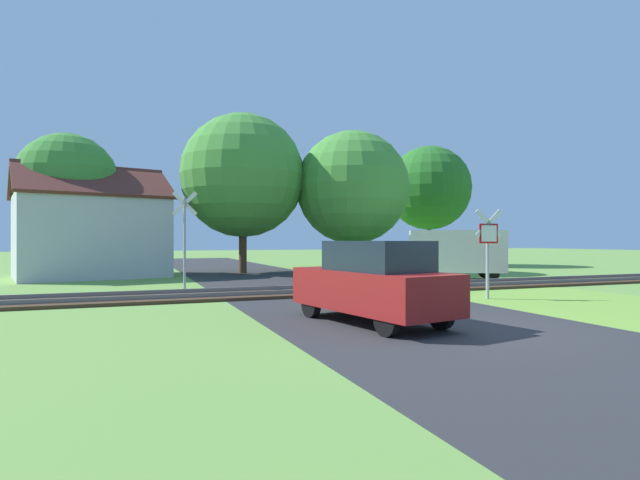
% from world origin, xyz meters
% --- Properties ---
extents(ground_plane, '(160.00, 160.00, 0.00)m').
position_xyz_m(ground_plane, '(0.00, 0.00, 0.00)').
color(ground_plane, '#6B9942').
extents(road_asphalt, '(6.61, 80.00, 0.01)m').
position_xyz_m(road_asphalt, '(0.00, 2.00, 0.00)').
color(road_asphalt, '#2D2D30').
rests_on(road_asphalt, ground).
extents(rail_track, '(60.00, 2.60, 0.22)m').
position_xyz_m(rail_track, '(0.00, 7.28, 0.06)').
color(rail_track, '#422D1E').
rests_on(rail_track, ground).
extents(stop_sign_near, '(0.87, 0.21, 2.74)m').
position_xyz_m(stop_sign_near, '(4.27, 3.79, 1.66)').
color(stop_sign_near, '#9E9EA5').
rests_on(stop_sign_near, ground).
extents(crossing_sign_far, '(0.86, 0.21, 3.52)m').
position_xyz_m(crossing_sign_far, '(-4.13, 9.48, 2.03)').
color(crossing_sign_far, '#9E9EA5').
rests_on(crossing_sign_far, ground).
extents(house, '(7.83, 6.81, 5.45)m').
position_xyz_m(house, '(-7.68, 18.00, 2.08)').
color(house, '#B7B7BC').
rests_on(house, ground).
extents(tree_center, '(6.70, 6.70, 8.66)m').
position_xyz_m(tree_center, '(-0.19, 18.24, 5.30)').
color(tree_center, '#513823').
rests_on(tree_center, ground).
extents(tree_far, '(5.92, 5.92, 8.44)m').
position_xyz_m(tree_far, '(13.86, 21.63, 5.48)').
color(tree_far, '#513823').
rests_on(tree_far, ground).
extents(tree_right, '(6.31, 6.31, 7.89)m').
position_xyz_m(tree_right, '(5.72, 16.84, 4.73)').
color(tree_right, '#513823').
rests_on(tree_right, ground).
extents(tree_left, '(4.75, 4.75, 7.00)m').
position_xyz_m(tree_left, '(-8.77, 18.53, 4.61)').
color(tree_left, '#513823').
rests_on(tree_left, ground).
extents(mail_truck, '(5.18, 4.02, 2.24)m').
position_xyz_m(mail_truck, '(7.99, 10.76, 1.24)').
color(mail_truck, silver).
rests_on(mail_truck, ground).
extents(parked_car, '(2.40, 4.24, 1.78)m').
position_xyz_m(parked_car, '(-1.04, 1.06, 0.89)').
color(parked_car, maroon).
rests_on(parked_car, ground).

